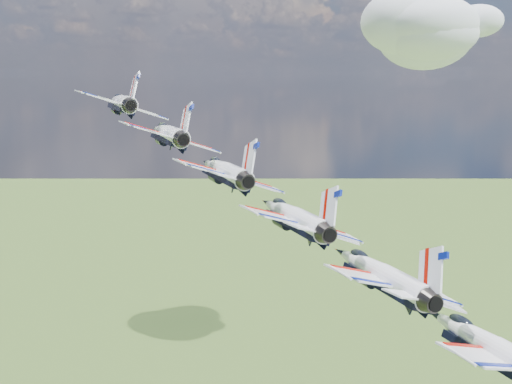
# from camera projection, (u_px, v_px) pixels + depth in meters

# --- Properties ---
(cloud_far) EXTENTS (65.50, 51.47, 25.73)m
(cloud_far) POSITION_uv_depth(u_px,v_px,m) (431.00, 33.00, 285.95)
(cloud_far) COLOR white
(jet_0) EXTENTS (19.19, 21.47, 8.79)m
(jet_0) POSITION_uv_depth(u_px,v_px,m) (121.00, 103.00, 88.49)
(jet_0) COLOR white
(jet_1) EXTENTS (19.19, 21.47, 8.79)m
(jet_1) POSITION_uv_depth(u_px,v_px,m) (167.00, 134.00, 80.99)
(jet_1) COLOR white
(jet_2) EXTENTS (19.19, 21.47, 8.79)m
(jet_2) POSITION_uv_depth(u_px,v_px,m) (223.00, 171.00, 73.48)
(jet_2) COLOR white
(jet_3) EXTENTS (19.19, 21.47, 8.79)m
(jet_3) POSITION_uv_depth(u_px,v_px,m) (292.00, 216.00, 65.98)
(jet_3) COLOR silver
(jet_4) EXTENTS (19.19, 21.47, 8.79)m
(jet_4) POSITION_uv_depth(u_px,v_px,m) (379.00, 273.00, 58.48)
(jet_4) COLOR silver
(jet_5) EXTENTS (19.19, 21.47, 8.79)m
(jet_5) POSITION_uv_depth(u_px,v_px,m) (491.00, 347.00, 50.97)
(jet_5) COLOR silver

